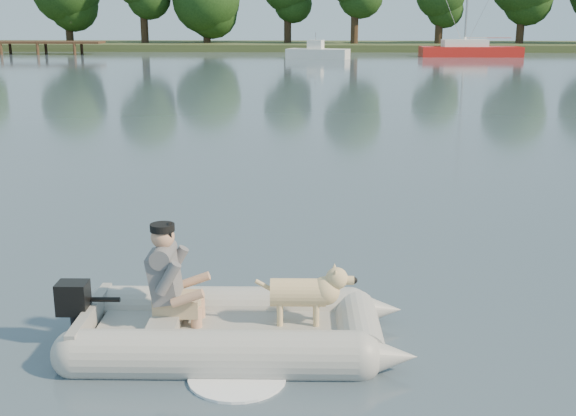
{
  "coord_description": "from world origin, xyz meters",
  "views": [
    {
      "loc": [
        0.75,
        -7.0,
        3.08
      ],
      "look_at": [
        0.36,
        1.69,
        0.75
      ],
      "focal_mm": 45.0,
      "sensor_mm": 36.0,
      "label": 1
    }
  ],
  "objects_px": {
    "dinghy": "(235,292)",
    "dog": "(298,297)",
    "motorboat": "(318,46)",
    "sailboat": "(469,51)",
    "man": "(166,273)"
  },
  "relations": [
    {
      "from": "dog",
      "to": "sailboat",
      "type": "distance_m",
      "value": 51.89
    },
    {
      "from": "dog",
      "to": "sailboat",
      "type": "height_order",
      "value": "sailboat"
    },
    {
      "from": "dinghy",
      "to": "motorboat",
      "type": "bearing_deg",
      "value": 87.66
    },
    {
      "from": "motorboat",
      "to": "sailboat",
      "type": "bearing_deg",
      "value": 31.56
    },
    {
      "from": "motorboat",
      "to": "man",
      "type": "bearing_deg",
      "value": -75.89
    },
    {
      "from": "dinghy",
      "to": "sailboat",
      "type": "relative_size",
      "value": 0.4
    },
    {
      "from": "dog",
      "to": "motorboat",
      "type": "bearing_deg",
      "value": 88.39
    },
    {
      "from": "dog",
      "to": "dinghy",
      "type": "bearing_deg",
      "value": -175.43
    },
    {
      "from": "dinghy",
      "to": "dog",
      "type": "relative_size",
      "value": 4.81
    },
    {
      "from": "dinghy",
      "to": "sailboat",
      "type": "height_order",
      "value": "sailboat"
    },
    {
      "from": "dog",
      "to": "motorboat",
      "type": "relative_size",
      "value": 0.19
    },
    {
      "from": "dinghy",
      "to": "sailboat",
      "type": "bearing_deg",
      "value": 74.86
    },
    {
      "from": "dinghy",
      "to": "sailboat",
      "type": "xyz_separation_m",
      "value": [
        12.11,
        50.66,
        -0.09
      ]
    },
    {
      "from": "motorboat",
      "to": "dog",
      "type": "bearing_deg",
      "value": -74.38
    },
    {
      "from": "man",
      "to": "motorboat",
      "type": "relative_size",
      "value": 0.22
    }
  ]
}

